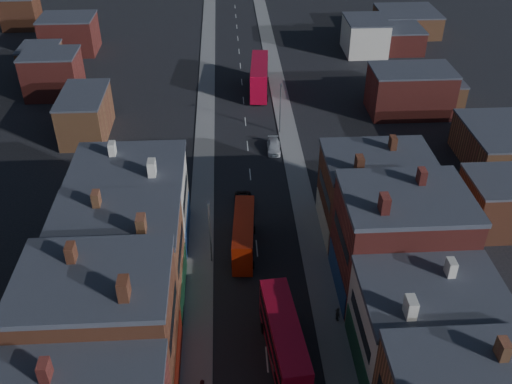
{
  "coord_description": "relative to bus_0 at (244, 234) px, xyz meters",
  "views": [
    {
      "loc": [
        -2.99,
        -18.75,
        42.39
      ],
      "look_at": [
        0.0,
        33.71,
        6.73
      ],
      "focal_mm": 40.0,
      "sensor_mm": 36.0,
      "label": 1
    }
  ],
  "objects": [
    {
      "name": "pavement_east",
      "position": [
        8.0,
        18.18,
        -2.23
      ],
      "size": [
        3.0,
        200.0,
        0.12
      ],
      "primitive_type": "cube",
      "color": "gray",
      "rests_on": "ground"
    },
    {
      "name": "ped_3",
      "position": [
        8.81,
        -11.45,
        -1.35
      ],
      "size": [
        0.64,
        1.04,
        1.64
      ],
      "primitive_type": "imported",
      "rotation": [
        0.0,
        0.0,
        1.79
      ],
      "color": "#504C44",
      "rests_on": "pavement_east"
    },
    {
      "name": "car_2",
      "position": [
        0.3,
        8.63,
        -1.65
      ],
      "size": [
        2.19,
        4.65,
        1.28
      ],
      "primitive_type": "imported",
      "rotation": [
        0.0,
        0.0,
        0.01
      ],
      "color": "black",
      "rests_on": "ground"
    },
    {
      "name": "bus_2",
      "position": [
        4.47,
        43.7,
        0.64
      ],
      "size": [
        3.97,
        12.79,
        5.44
      ],
      "rotation": [
        0.0,
        0.0,
        -0.08
      ],
      "color": "#AF0722",
      "rests_on": "ground"
    },
    {
      "name": "bus_0",
      "position": [
        0.0,
        0.0,
        0.0
      ],
      "size": [
        3.02,
        9.97,
        4.25
      ],
      "rotation": [
        0.0,
        0.0,
        -0.07
      ],
      "color": "#A41F09",
      "rests_on": "ground"
    },
    {
      "name": "pavement_west",
      "position": [
        -5.0,
        18.18,
        -2.23
      ],
      "size": [
        3.0,
        200.0,
        0.12
      ],
      "primitive_type": "cube",
      "color": "gray",
      "rests_on": "ground"
    },
    {
      "name": "bus_1",
      "position": [
        3.0,
        -16.0,
        0.37
      ],
      "size": [
        3.72,
        11.64,
        4.94
      ],
      "rotation": [
        0.0,
        0.0,
        0.1
      ],
      "color": "#AB0922",
      "rests_on": "ground"
    },
    {
      "name": "car_3",
      "position": [
        5.3,
        22.59,
        -1.61
      ],
      "size": [
        2.09,
        4.76,
        1.36
      ],
      "primitive_type": "imported",
      "rotation": [
        0.0,
        0.0,
        -0.04
      ],
      "color": "silver",
      "rests_on": "ground"
    },
    {
      "name": "lamp_post_3",
      "position": [
        6.7,
        28.18,
        2.41
      ],
      "size": [
        0.25,
        0.7,
        8.12
      ],
      "color": "slate",
      "rests_on": "ground"
    },
    {
      "name": "lamp_post_2",
      "position": [
        -3.7,
        -1.82,
        2.41
      ],
      "size": [
        0.25,
        0.7,
        8.12
      ],
      "color": "slate",
      "rests_on": "ground"
    }
  ]
}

